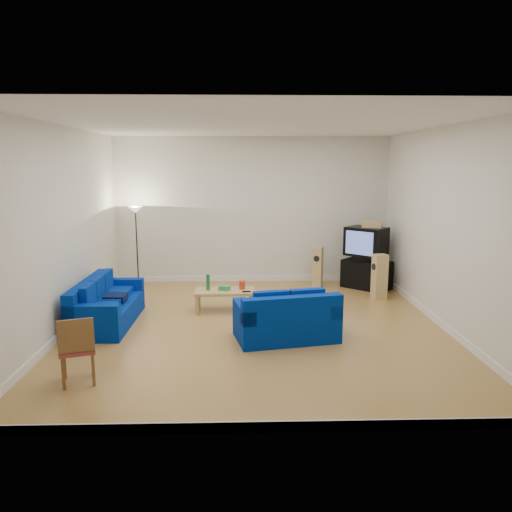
{
  "coord_description": "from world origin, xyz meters",
  "views": [
    {
      "loc": [
        -0.24,
        -7.76,
        2.61
      ],
      "look_at": [
        0.0,
        0.4,
        1.1
      ],
      "focal_mm": 35.0,
      "sensor_mm": 36.0,
      "label": 1
    }
  ],
  "objects_px": {
    "sofa_loveseat": "(287,322)",
    "television": "(366,241)",
    "coffee_table": "(225,293)",
    "tv_stand": "(367,274)",
    "sofa_three_seat": "(105,308)"
  },
  "relations": [
    {
      "from": "sofa_loveseat",
      "to": "television",
      "type": "height_order",
      "value": "television"
    },
    {
      "from": "coffee_table",
      "to": "tv_stand",
      "type": "relative_size",
      "value": 1.1
    },
    {
      "from": "tv_stand",
      "to": "television",
      "type": "relative_size",
      "value": 1.01
    },
    {
      "from": "television",
      "to": "coffee_table",
      "type": "bearing_deg",
      "value": -108.43
    },
    {
      "from": "sofa_loveseat",
      "to": "television",
      "type": "distance_m",
      "value": 3.75
    },
    {
      "from": "sofa_three_seat",
      "to": "tv_stand",
      "type": "height_order",
      "value": "sofa_three_seat"
    },
    {
      "from": "sofa_loveseat",
      "to": "coffee_table",
      "type": "relative_size",
      "value": 1.51
    },
    {
      "from": "tv_stand",
      "to": "television",
      "type": "bearing_deg",
      "value": -142.15
    },
    {
      "from": "tv_stand",
      "to": "television",
      "type": "height_order",
      "value": "television"
    },
    {
      "from": "sofa_three_seat",
      "to": "tv_stand",
      "type": "xyz_separation_m",
      "value": [
        4.92,
        2.27,
        0.03
      ]
    },
    {
      "from": "sofa_three_seat",
      "to": "tv_stand",
      "type": "bearing_deg",
      "value": 115.46
    },
    {
      "from": "sofa_loveseat",
      "to": "tv_stand",
      "type": "relative_size",
      "value": 1.67
    },
    {
      "from": "coffee_table",
      "to": "tv_stand",
      "type": "distance_m",
      "value": 3.37
    },
    {
      "from": "sofa_three_seat",
      "to": "sofa_loveseat",
      "type": "distance_m",
      "value": 3.06
    },
    {
      "from": "coffee_table",
      "to": "tv_stand",
      "type": "xyz_separation_m",
      "value": [
        2.96,
        1.6,
        -0.04
      ]
    }
  ]
}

